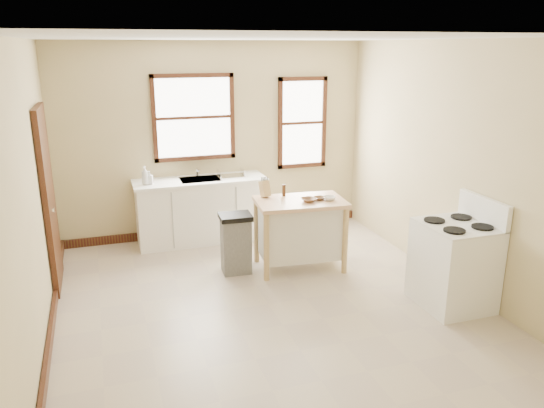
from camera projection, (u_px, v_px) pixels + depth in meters
The scene contains 23 objects.
floor at pixel (268, 304), 5.83m from camera, with size 5.00×5.00×0.00m, color #B3A18E.
ceiling at pixel (268, 38), 5.02m from camera, with size 5.00×5.00×0.00m, color white.
wall_back at pixel (215, 141), 7.70m from camera, with size 4.50×0.04×2.80m, color #D1BB89.
wall_left at pixel (29, 200), 4.75m from camera, with size 0.04×5.00×2.80m, color #D1BB89.
wall_right at pixel (453, 166), 6.10m from camera, with size 0.04×5.00×2.80m, color #D1BB89.
window_main at pixel (194, 118), 7.49m from camera, with size 1.17×0.06×1.22m, color #33110E, non-canonical shape.
window_side at pixel (302, 123), 8.03m from camera, with size 0.77×0.06×1.37m, color #33110E, non-canonical shape.
door_left at pixel (49, 199), 6.04m from camera, with size 0.06×0.90×2.10m, color #33110E.
baseboard_back at pixel (218, 228), 8.06m from camera, with size 4.50×0.04×0.12m, color #33110E.
baseboard_left at pixel (51, 332), 5.14m from camera, with size 0.04×5.00×0.12m, color #33110E.
sink_counter at pixel (201, 210), 7.61m from camera, with size 1.86×0.62×0.92m, color white, non-canonical shape.
faucet at pixel (197, 169), 7.61m from camera, with size 0.03×0.03×0.22m, color silver.
soap_bottle_a at pixel (145, 175), 7.15m from camera, with size 0.10×0.10×0.25m, color #B2B2B2.
soap_bottle_b at pixel (150, 178), 7.18m from camera, with size 0.08×0.08×0.18m, color #B2B2B2.
dish_rack at pixel (231, 174), 7.59m from camera, with size 0.37×0.27×0.09m, color silver, non-canonical shape.
kitchen_island at pixel (300, 234), 6.68m from camera, with size 1.09×0.70×0.89m, color tan, non-canonical shape.
knife_block at pixel (265, 189), 6.66m from camera, with size 0.10×0.10×0.20m, color tan, non-canonical shape.
pepper_grinder at pixel (284, 190), 6.71m from camera, with size 0.04×0.04×0.15m, color #3F2311.
bowl_a at pixel (309, 200), 6.48m from camera, with size 0.18×0.18×0.04m, color brown.
bowl_b at pixel (320, 198), 6.56m from camera, with size 0.14×0.14×0.04m, color brown.
bowl_c at pixel (329, 198), 6.54m from camera, with size 0.15×0.15×0.05m, color white.
trash_bin at pixel (236, 243), 6.56m from camera, with size 0.39×0.33×0.75m, color slate, non-canonical shape.
gas_stove at pixel (455, 253), 5.66m from camera, with size 0.74×0.75×1.20m, color white, non-canonical shape.
Camera 1 is at (-1.62, -5.01, 2.73)m, focal length 35.00 mm.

